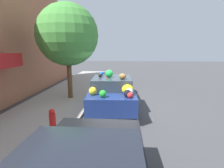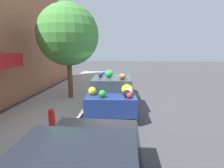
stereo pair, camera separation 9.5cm
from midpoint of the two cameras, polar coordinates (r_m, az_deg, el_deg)
ground_plane at (r=7.97m, az=-0.32°, el=-7.85°), size 60.00×60.00×0.00m
sidewalk_curb at (r=8.60m, az=-18.68°, el=-6.66°), size 24.00×3.20×0.10m
street_tree at (r=9.19m, az=-14.61°, el=15.20°), size 3.04×3.04×4.72m
fire_hydrant at (r=5.94m, az=-19.31°, el=-10.91°), size 0.20×0.20×0.70m
art_car at (r=7.70m, az=-0.31°, el=-2.60°), size 4.07×2.05×1.76m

